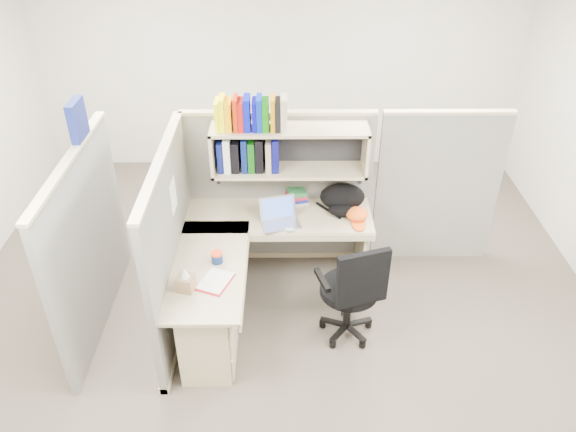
{
  "coord_description": "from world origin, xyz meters",
  "views": [
    {
      "loc": [
        0.06,
        -3.82,
        3.62
      ],
      "look_at": [
        0.08,
        0.25,
        0.93
      ],
      "focal_mm": 35.0,
      "sensor_mm": 36.0,
      "label": 1
    }
  ],
  "objects_px": {
    "laptop": "(281,214)",
    "task_chair": "(350,305)",
    "desk": "(230,300)",
    "backpack": "(343,200)",
    "snack_canister": "(217,257)"
  },
  "relations": [
    {
      "from": "desk",
      "to": "laptop",
      "type": "xyz_separation_m",
      "value": [
        0.43,
        0.68,
        0.41
      ]
    },
    {
      "from": "backpack",
      "to": "snack_canister",
      "type": "bearing_deg",
      "value": -165.62
    },
    {
      "from": "laptop",
      "to": "task_chair",
      "type": "xyz_separation_m",
      "value": [
        0.59,
        -0.67,
        -0.48
      ]
    },
    {
      "from": "laptop",
      "to": "snack_canister",
      "type": "xyz_separation_m",
      "value": [
        -0.52,
        -0.54,
        -0.07
      ]
    },
    {
      "from": "backpack",
      "to": "laptop",
      "type": "bearing_deg",
      "value": -178.64
    },
    {
      "from": "laptop",
      "to": "task_chair",
      "type": "bearing_deg",
      "value": -63.33
    },
    {
      "from": "backpack",
      "to": "task_chair",
      "type": "distance_m",
      "value": 1.03
    },
    {
      "from": "task_chair",
      "to": "snack_canister",
      "type": "bearing_deg",
      "value": 173.07
    },
    {
      "from": "desk",
      "to": "laptop",
      "type": "bearing_deg",
      "value": 58.11
    },
    {
      "from": "snack_canister",
      "to": "backpack",
      "type": "bearing_deg",
      "value": 34.98
    },
    {
      "from": "backpack",
      "to": "task_chair",
      "type": "bearing_deg",
      "value": -109.97
    },
    {
      "from": "desk",
      "to": "backpack",
      "type": "height_order",
      "value": "backpack"
    },
    {
      "from": "desk",
      "to": "backpack",
      "type": "distance_m",
      "value": 1.43
    },
    {
      "from": "desk",
      "to": "task_chair",
      "type": "height_order",
      "value": "task_chair"
    },
    {
      "from": "desk",
      "to": "task_chair",
      "type": "relative_size",
      "value": 1.67
    }
  ]
}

